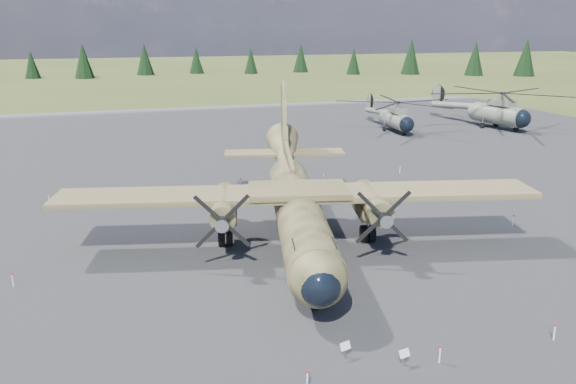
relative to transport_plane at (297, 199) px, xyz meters
name	(u,v)px	position (x,y,z in m)	size (l,w,h in m)	color
ground	(296,252)	(-0.67, -1.99, -2.90)	(500.00, 500.00, 0.00)	#4C5224
apron	(257,207)	(-0.67, 8.01, -2.90)	(120.00, 120.00, 0.04)	#535458
transport_plane	(297,199)	(0.00, 0.00, 0.00)	(30.49, 27.34, 10.09)	#3A3E21
helicopter_near	(396,110)	(25.65, 34.52, 0.11)	(17.51, 20.09, 4.24)	slate
helicopter_mid	(498,103)	(40.61, 32.73, 0.78)	(24.48, 25.85, 5.18)	slate
info_placard_left	(345,348)	(-2.38, -13.92, -2.39)	(0.52, 0.33, 0.76)	gray
info_placard_right	(404,355)	(-0.22, -15.20, -2.39)	(0.51, 0.29, 0.76)	gray
barrier_fence	(290,246)	(-1.13, -2.07, -2.39)	(33.12, 29.62, 0.85)	silver
treeline	(271,195)	(-3.04, -4.52, 1.88)	(298.78, 301.20, 10.96)	black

